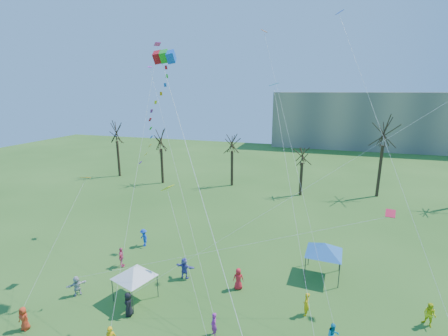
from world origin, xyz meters
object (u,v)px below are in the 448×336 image
(distant_building, at_px, (387,121))
(canopy_tent_blue, at_px, (324,248))
(big_box_kite, at_px, (157,118))
(canopy_tent_white, at_px, (134,272))

(distant_building, relative_size, canopy_tent_blue, 14.78)
(big_box_kite, xyz_separation_m, canopy_tent_white, (-1.26, -2.38, -11.22))
(distant_building, height_order, canopy_tent_blue, distant_building)
(canopy_tent_white, height_order, canopy_tent_blue, canopy_tent_blue)
(canopy_tent_white, bearing_deg, canopy_tent_blue, 28.88)
(distant_building, relative_size, big_box_kite, 2.69)
(distant_building, bearing_deg, canopy_tent_white, -111.20)
(big_box_kite, distance_m, canopy_tent_blue, 17.16)
(big_box_kite, bearing_deg, distant_building, 69.02)
(distant_building, bearing_deg, big_box_kite, -110.98)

